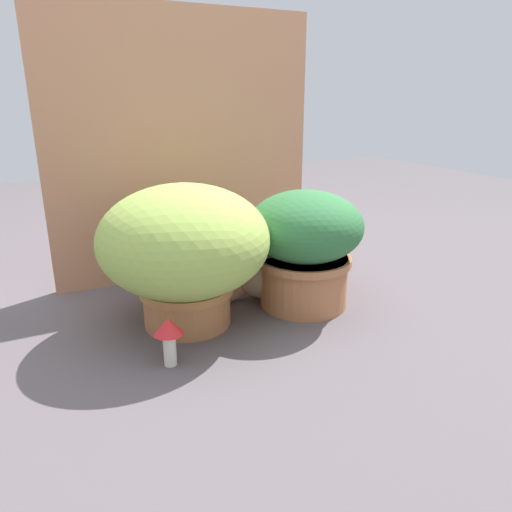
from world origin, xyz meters
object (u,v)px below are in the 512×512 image
Objects in this scene: grass_planter at (184,247)px; cat at (275,263)px; leafy_planter at (305,244)px; mushroom_ornament_red at (169,333)px.

grass_planter is 0.37m from cat.
leafy_planter reaches higher than mushroom_ornament_red.
cat is at bearing 115.86° from leafy_planter.
grass_planter is at bearing -168.66° from cat.
leafy_planter is at bearing -5.94° from grass_planter.
leafy_planter is 0.55m from mushroom_ornament_red.
mushroom_ornament_red is (-0.12, -0.21, -0.15)m from grass_planter.
cat is 0.54m from mushroom_ornament_red.
leafy_planter is (0.39, -0.04, -0.03)m from grass_planter.
leafy_planter is at bearing -64.14° from cat.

